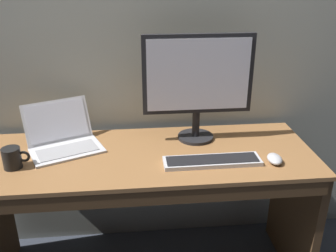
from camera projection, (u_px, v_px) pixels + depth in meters
desk at (147, 196)px, 1.88m from camera, size 1.62×0.60×0.75m
laptop_silver at (62, 136)px, 1.85m from camera, size 0.42×0.40×0.21m
external_monitor at (198, 81)px, 1.82m from camera, size 0.54×0.18×0.54m
wired_keyboard at (212, 161)px, 1.71m from camera, size 0.45×0.12×0.02m
computer_mouse at (275, 159)px, 1.72m from camera, size 0.07×0.10×0.04m
coffee_mug at (12, 158)px, 1.66m from camera, size 0.12×0.08×0.10m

